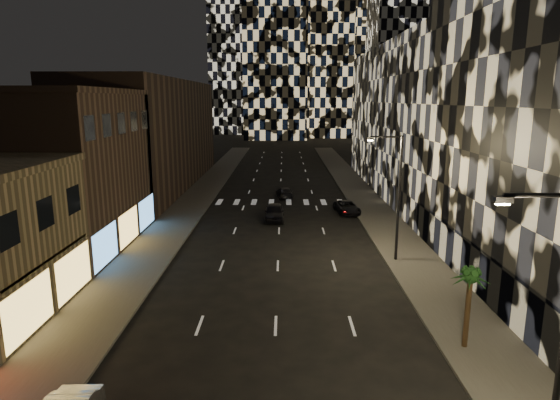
{
  "coord_description": "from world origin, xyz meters",
  "views": [
    {
      "loc": [
        0.4,
        -2.52,
        11.62
      ],
      "look_at": [
        0.2,
        23.41,
        6.0
      ],
      "focal_mm": 30.0,
      "sensor_mm": 36.0,
      "label": 1
    }
  ],
  "objects_px": {
    "streetlight_near": "(558,320)",
    "car_dark_rightlane": "(347,207)",
    "car_dark_midlane": "(274,212)",
    "car_dark_oncoming": "(284,192)",
    "palm_tree": "(470,282)",
    "streetlight_far": "(396,189)"
  },
  "relations": [
    {
      "from": "streetlight_near",
      "to": "car_dark_rightlane",
      "type": "bearing_deg",
      "value": 92.23
    },
    {
      "from": "car_dark_midlane",
      "to": "car_dark_oncoming",
      "type": "distance_m",
      "value": 10.67
    },
    {
      "from": "car_dark_oncoming",
      "to": "car_dark_midlane",
      "type": "bearing_deg",
      "value": 77.21
    },
    {
      "from": "car_dark_midlane",
      "to": "palm_tree",
      "type": "relative_size",
      "value": 1.17
    },
    {
      "from": "car_dark_rightlane",
      "to": "car_dark_midlane",
      "type": "bearing_deg",
      "value": -167.17
    },
    {
      "from": "streetlight_near",
      "to": "car_dark_rightlane",
      "type": "xyz_separation_m",
      "value": [
        -1.35,
        34.73,
        -4.73
      ]
    },
    {
      "from": "streetlight_far",
      "to": "car_dark_oncoming",
      "type": "bearing_deg",
      "value": 109.18
    },
    {
      "from": "car_dark_midlane",
      "to": "car_dark_oncoming",
      "type": "relative_size",
      "value": 1.09
    },
    {
      "from": "streetlight_far",
      "to": "car_dark_midlane",
      "type": "distance_m",
      "value": 15.57
    },
    {
      "from": "streetlight_near",
      "to": "streetlight_far",
      "type": "relative_size",
      "value": 1.0
    },
    {
      "from": "car_dark_oncoming",
      "to": "car_dark_rightlane",
      "type": "height_order",
      "value": "car_dark_rightlane"
    },
    {
      "from": "streetlight_near",
      "to": "car_dark_rightlane",
      "type": "relative_size",
      "value": 2.0
    },
    {
      "from": "streetlight_near",
      "to": "car_dark_oncoming",
      "type": "distance_m",
      "value": 43.56
    },
    {
      "from": "car_dark_oncoming",
      "to": "car_dark_rightlane",
      "type": "xyz_separation_m",
      "value": [
        6.5,
        -7.85,
        0.01
      ]
    },
    {
      "from": "streetlight_far",
      "to": "car_dark_rightlane",
      "type": "height_order",
      "value": "streetlight_far"
    },
    {
      "from": "palm_tree",
      "to": "streetlight_far",
      "type": "bearing_deg",
      "value": 93.01
    },
    {
      "from": "streetlight_far",
      "to": "streetlight_near",
      "type": "bearing_deg",
      "value": -90.0
    },
    {
      "from": "streetlight_near",
      "to": "car_dark_oncoming",
      "type": "relative_size",
      "value": 2.13
    },
    {
      "from": "streetlight_far",
      "to": "palm_tree",
      "type": "distance_m",
      "value": 12.43
    },
    {
      "from": "streetlight_far",
      "to": "car_dark_oncoming",
      "type": "distance_m",
      "value": 24.38
    },
    {
      "from": "car_dark_midlane",
      "to": "car_dark_oncoming",
      "type": "xyz_separation_m",
      "value": [
        1.0,
        10.62,
        -0.17
      ]
    },
    {
      "from": "streetlight_near",
      "to": "car_dark_midlane",
      "type": "xyz_separation_m",
      "value": [
        -8.85,
        31.96,
        -4.57
      ]
    }
  ]
}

